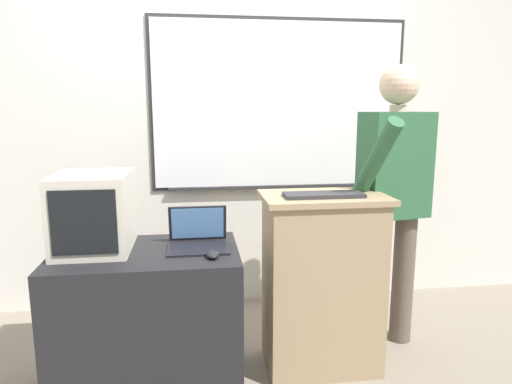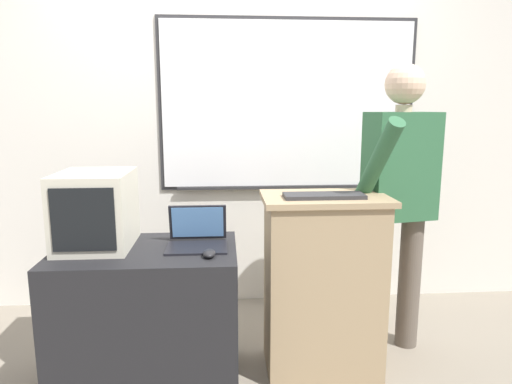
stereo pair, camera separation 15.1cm
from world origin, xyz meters
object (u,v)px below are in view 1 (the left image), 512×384
object	(u,v)px
side_desk	(149,321)
wireless_keyboard	(324,195)
crt_monitor	(94,212)
laptop	(198,234)
person_presenter	(394,190)
lectern_podium	(322,282)
computer_mouse_by_laptop	(213,254)

from	to	relation	value
side_desk	wireless_keyboard	bearing A→B (deg)	2.69
crt_monitor	side_desk	bearing A→B (deg)	-13.70
crt_monitor	laptop	bearing A→B (deg)	-0.97
person_presenter	crt_monitor	world-z (taller)	person_presenter
laptop	crt_monitor	distance (m)	0.52
side_desk	crt_monitor	bearing A→B (deg)	166.30
person_presenter	laptop	bearing A→B (deg)	-179.16
person_presenter	crt_monitor	size ratio (longest dim) A/B	3.92
lectern_podium	laptop	size ratio (longest dim) A/B	3.25
laptop	person_presenter	bearing A→B (deg)	11.14
side_desk	laptop	xyz separation A→B (m)	(0.26, 0.05, 0.43)
person_presenter	wireless_keyboard	size ratio (longest dim) A/B	4.06
computer_mouse_by_laptop	crt_monitor	xyz separation A→B (m)	(-0.57, 0.21, 0.17)
person_presenter	wireless_keyboard	world-z (taller)	person_presenter
laptop	computer_mouse_by_laptop	bearing A→B (deg)	-71.93
lectern_podium	side_desk	bearing A→B (deg)	-174.12
lectern_podium	computer_mouse_by_laptop	size ratio (longest dim) A/B	9.79
computer_mouse_by_laptop	side_desk	bearing A→B (deg)	155.28
lectern_podium	side_desk	world-z (taller)	lectern_podium
lectern_podium	crt_monitor	bearing A→B (deg)	-178.29
person_presenter	computer_mouse_by_laptop	distance (m)	1.17
side_desk	person_presenter	xyz separation A→B (m)	(1.40, 0.28, 0.59)
crt_monitor	lectern_podium	bearing A→B (deg)	1.71
laptop	computer_mouse_by_laptop	xyz separation A→B (m)	(0.07, -0.20, -0.04)
lectern_podium	person_presenter	world-z (taller)	person_presenter
crt_monitor	person_presenter	bearing A→B (deg)	7.48
lectern_podium	crt_monitor	size ratio (longest dim) A/B	2.30
computer_mouse_by_laptop	crt_monitor	world-z (taller)	crt_monitor
lectern_podium	side_desk	size ratio (longest dim) A/B	1.08
wireless_keyboard	computer_mouse_by_laptop	distance (m)	0.66
person_presenter	laptop	xyz separation A→B (m)	(-1.14, -0.22, -0.16)
side_desk	crt_monitor	distance (m)	0.61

